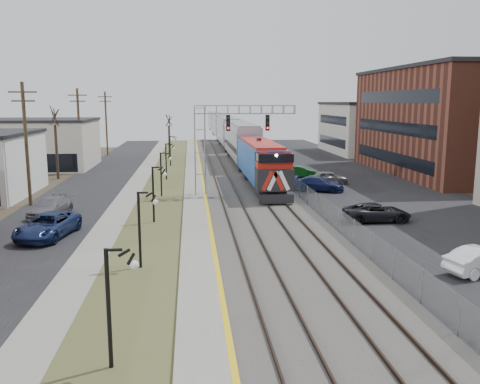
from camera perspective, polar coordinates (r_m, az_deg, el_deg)
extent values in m
plane|color=#473D2D|center=(19.35, -1.05, -15.77)|extent=(160.00, 160.00, 0.00)
cube|color=black|center=(53.99, -16.36, 0.72)|extent=(7.00, 120.00, 0.04)
cube|color=gray|center=(53.33, -11.61, 0.83)|extent=(2.00, 120.00, 0.08)
cube|color=#4D522C|center=(53.10, -8.39, 0.88)|extent=(4.00, 120.00, 0.06)
cube|color=gray|center=(53.02, -5.15, 1.04)|extent=(2.00, 120.00, 0.24)
cube|color=#595651|center=(53.29, 0.24, 1.10)|extent=(8.00, 120.00, 0.20)
cube|color=black|center=(55.80, 12.59, 1.18)|extent=(16.00, 120.00, 0.04)
cube|color=gold|center=(53.01, -4.20, 1.18)|extent=(0.24, 120.00, 0.01)
cube|color=#2D2119|center=(53.06, -2.72, 1.24)|extent=(0.08, 120.00, 0.15)
cube|color=#2D2119|center=(53.15, -1.11, 1.27)|extent=(0.08, 120.00, 0.15)
cube|color=#2D2119|center=(53.34, 1.04, 1.30)|extent=(0.08, 120.00, 0.15)
cube|color=#2D2119|center=(53.54, 2.63, 1.32)|extent=(0.08, 120.00, 0.15)
cube|color=#154FAB|center=(49.33, 2.43, 3.15)|extent=(3.00, 17.00, 4.25)
cube|color=black|center=(41.11, 4.10, -0.78)|extent=(2.80, 0.50, 0.70)
cube|color=#989BA2|center=(69.34, 0.09, 5.62)|extent=(3.00, 22.00, 5.33)
cube|color=#989BA2|center=(92.00, -1.33, 6.72)|extent=(3.00, 22.00, 5.33)
cube|color=#989BA2|center=(114.72, -2.19, 7.39)|extent=(3.00, 22.00, 5.33)
cube|color=#989BA2|center=(137.46, -2.77, 7.84)|extent=(3.00, 22.00, 5.33)
cube|color=gray|center=(45.58, -4.51, 4.48)|extent=(1.00, 1.00, 8.00)
cube|color=gray|center=(45.62, 0.52, 9.24)|extent=(9.00, 0.80, 0.80)
cube|color=black|center=(45.07, -1.34, 7.76)|extent=(0.35, 0.25, 1.40)
cube|color=black|center=(45.47, 3.10, 7.77)|extent=(0.35, 0.25, 1.40)
cylinder|color=black|center=(16.86, -14.53, -12.70)|extent=(0.14, 0.14, 4.00)
cylinder|color=black|center=(26.30, -11.22, -4.28)|extent=(0.14, 0.14, 4.00)
cylinder|color=black|center=(36.04, -9.72, -0.34)|extent=(0.14, 0.14, 4.00)
cylinder|color=black|center=(45.89, -8.85, 1.92)|extent=(0.14, 0.14, 4.00)
cylinder|color=black|center=(55.79, -8.30, 3.37)|extent=(0.14, 0.14, 4.00)
cylinder|color=black|center=(67.72, -7.84, 4.56)|extent=(0.14, 0.14, 4.00)
cylinder|color=#4C3823|center=(44.48, -22.86, 4.88)|extent=(0.28, 0.28, 10.00)
cylinder|color=#4C3823|center=(63.82, -17.60, 6.55)|extent=(0.28, 0.28, 10.00)
cylinder|color=#4C3823|center=(83.47, -14.79, 7.42)|extent=(0.28, 0.28, 10.00)
cube|color=gray|center=(53.77, 4.70, 1.90)|extent=(0.04, 120.00, 1.60)
cube|color=beige|center=(70.37, -21.88, 4.95)|extent=(14.00, 12.00, 6.00)
cube|color=brown|center=(65.42, 23.24, 7.16)|extent=(16.00, 26.00, 12.00)
cube|color=beige|center=(88.24, 15.33, 6.87)|extent=(16.00, 18.00, 8.00)
cylinder|color=#382D23|center=(59.45, -19.89, 4.23)|extent=(0.30, 0.30, 5.95)
cylinder|color=#382D23|center=(77.65, -7.95, 5.59)|extent=(0.30, 0.30, 4.90)
imported|color=black|center=(37.37, 15.12, -2.28)|extent=(4.75, 2.28, 1.31)
imported|color=#151E4C|center=(48.81, 8.84, 0.85)|extent=(5.11, 3.55, 1.37)
imported|color=slate|center=(53.25, 9.87, 1.57)|extent=(4.06, 1.79, 1.36)
imported|color=#0E4613|center=(57.56, 6.78, 2.24)|extent=(4.05, 2.19, 1.27)
imported|color=navy|center=(34.05, -20.78, -3.61)|extent=(3.52, 5.83, 1.51)
imported|color=slate|center=(40.25, -20.50, -1.65)|extent=(2.85, 5.05, 1.38)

